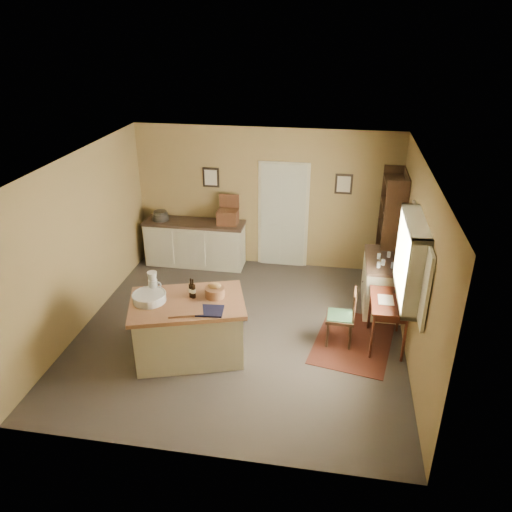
{
  "coord_description": "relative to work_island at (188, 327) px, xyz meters",
  "views": [
    {
      "loc": [
        1.33,
        -6.45,
        4.47
      ],
      "look_at": [
        0.18,
        0.38,
        1.15
      ],
      "focal_mm": 35.0,
      "sensor_mm": 36.0,
      "label": 1
    }
  ],
  "objects": [
    {
      "name": "ground",
      "position": [
        0.62,
        0.72,
        -0.48
      ],
      "size": [
        5.0,
        5.0,
        0.0
      ],
      "primitive_type": "plane",
      "color": "#51483E",
      "rests_on": "ground"
    },
    {
      "name": "wall_back",
      "position": [
        0.62,
        3.22,
        0.87
      ],
      "size": [
        5.0,
        0.1,
        2.7
      ],
      "primitive_type": "cube",
      "color": "olive",
      "rests_on": "ground"
    },
    {
      "name": "work_island",
      "position": [
        0.0,
        0.0,
        0.0
      ],
      "size": [
        1.81,
        1.45,
        1.2
      ],
      "rotation": [
        0.0,
        0.0,
        0.3
      ],
      "color": "beige",
      "rests_on": "ground"
    },
    {
      "name": "rug",
      "position": [
        2.37,
        0.75,
        -0.48
      ],
      "size": [
        1.38,
        1.78,
        0.01
      ],
      "primitive_type": "cube",
      "rotation": [
        0.0,
        0.0,
        -0.19
      ],
      "color": "#532211",
      "rests_on": "ground"
    },
    {
      "name": "wall_right",
      "position": [
        3.12,
        0.72,
        0.87
      ],
      "size": [
        0.1,
        5.0,
        2.7
      ],
      "primitive_type": "cube",
      "color": "olive",
      "rests_on": "ground"
    },
    {
      "name": "writing_desk",
      "position": [
        2.82,
        0.75,
        0.18
      ],
      "size": [
        0.52,
        0.86,
        0.82
      ],
      "color": "#38160D",
      "rests_on": "ground"
    },
    {
      "name": "framed_prints",
      "position": [
        0.82,
        3.2,
        1.24
      ],
      "size": [
        2.82,
        0.02,
        0.38
      ],
      "color": "black",
      "rests_on": "ground"
    },
    {
      "name": "shelving_unit",
      "position": [
        2.98,
        2.66,
        0.58
      ],
      "size": [
        0.36,
        0.96,
        2.13
      ],
      "color": "black",
      "rests_on": "ground"
    },
    {
      "name": "window",
      "position": [
        3.04,
        0.52,
        1.07
      ],
      "size": [
        0.25,
        1.99,
        1.12
      ],
      "color": "beige",
      "rests_on": "ground"
    },
    {
      "name": "desk_chair",
      "position": [
        2.14,
        0.68,
        -0.04
      ],
      "size": [
        0.42,
        0.42,
        0.89
      ],
      "primitive_type": null,
      "rotation": [
        0.0,
        0.0,
        -0.02
      ],
      "color": "black",
      "rests_on": "ground"
    },
    {
      "name": "ceiling",
      "position": [
        0.62,
        0.72,
        2.22
      ],
      "size": [
        5.0,
        5.0,
        0.0
      ],
      "primitive_type": "plane",
      "color": "silver",
      "rests_on": "wall_back"
    },
    {
      "name": "right_cabinet",
      "position": [
        2.82,
        1.85,
        -0.02
      ],
      "size": [
        0.63,
        1.14,
        0.99
      ],
      "color": "beige",
      "rests_on": "ground"
    },
    {
      "name": "door",
      "position": [
        0.97,
        3.19,
        0.57
      ],
      "size": [
        0.97,
        0.06,
        2.11
      ],
      "primitive_type": "cube",
      "color": "#B5B69B",
      "rests_on": "ground"
    },
    {
      "name": "sideboard",
      "position": [
        -0.72,
        2.92,
        -0.0
      ],
      "size": [
        1.96,
        0.56,
        1.18
      ],
      "color": "beige",
      "rests_on": "ground"
    },
    {
      "name": "wall_left",
      "position": [
        -1.88,
        0.72,
        0.87
      ],
      "size": [
        0.1,
        5.0,
        2.7
      ],
      "primitive_type": "cube",
      "color": "olive",
      "rests_on": "ground"
    },
    {
      "name": "wall_front",
      "position": [
        0.62,
        -1.78,
        0.87
      ],
      "size": [
        5.0,
        0.1,
        2.7
      ],
      "primitive_type": "cube",
      "color": "olive",
      "rests_on": "ground"
    }
  ]
}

